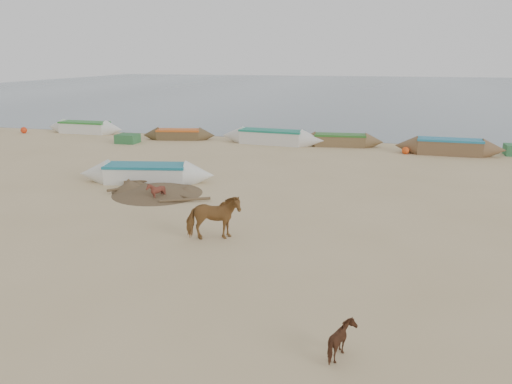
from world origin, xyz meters
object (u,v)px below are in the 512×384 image
at_px(calf_front, 156,192).
at_px(near_canoe, 147,173).
at_px(calf_right, 343,342).
at_px(cow_adult, 213,218).

height_order(calf_front, near_canoe, near_canoe).
xyz_separation_m(calf_front, near_canoe, (-1.82, 2.80, 0.03)).
relative_size(calf_right, near_canoe, 0.11).
bearing_deg(calf_right, near_canoe, 31.60).
bearing_deg(cow_adult, calf_front, 24.90).
distance_m(calf_front, near_canoe, 3.34).
xyz_separation_m(cow_adult, calf_front, (-3.73, 3.60, -0.34)).
distance_m(calf_front, calf_right, 12.44).
bearing_deg(calf_front, cow_adult, 28.51).
relative_size(calf_front, near_canoe, 0.12).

